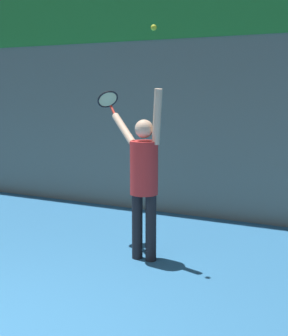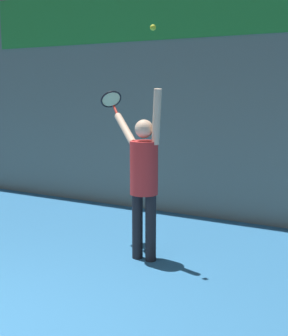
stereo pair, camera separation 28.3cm
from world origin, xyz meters
The scene contains 5 objects.
back_wall centered at (0.00, 4.93, 2.50)m, with size 18.00×0.10×5.00m.
sponsor_banner centered at (0.00, 4.87, 3.29)m, with size 7.90×0.02×0.91m.
tennis_player centered at (0.46, 2.72, 1.04)m, with size 0.90×0.57×2.05m.
tennis_racket centered at (-0.30, 3.20, 1.90)m, with size 0.38×0.35×0.33m.
tennis_ball centered at (0.63, 2.62, 2.70)m, with size 0.06×0.06×0.06m.
Camera 1 is at (2.87, -2.15, 2.01)m, focal length 50.00 mm.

